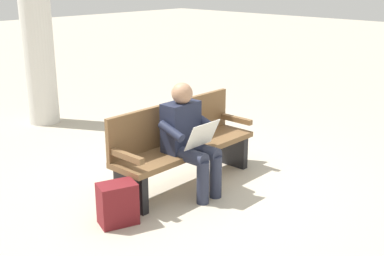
% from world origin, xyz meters
% --- Properties ---
extents(ground_plane, '(40.00, 40.00, 0.00)m').
position_xyz_m(ground_plane, '(0.00, 0.00, 0.00)').
color(ground_plane, '#B7AD99').
extents(bench_near, '(1.81, 0.51, 0.90)m').
position_xyz_m(bench_near, '(0.00, -0.07, 0.46)').
color(bench_near, brown).
rests_on(bench_near, ground).
extents(person_seated, '(0.58, 0.58, 1.18)m').
position_xyz_m(person_seated, '(0.13, 0.16, 0.63)').
color(person_seated, '#1E2338').
rests_on(person_seated, ground).
extents(backpack, '(0.40, 0.36, 0.40)m').
position_xyz_m(backpack, '(1.08, 0.16, 0.20)').
color(backpack, maroon).
rests_on(backpack, ground).
extents(support_pillar, '(0.46, 0.46, 3.72)m').
position_xyz_m(support_pillar, '(-0.18, -3.29, 1.86)').
color(support_pillar, silver).
rests_on(support_pillar, ground).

